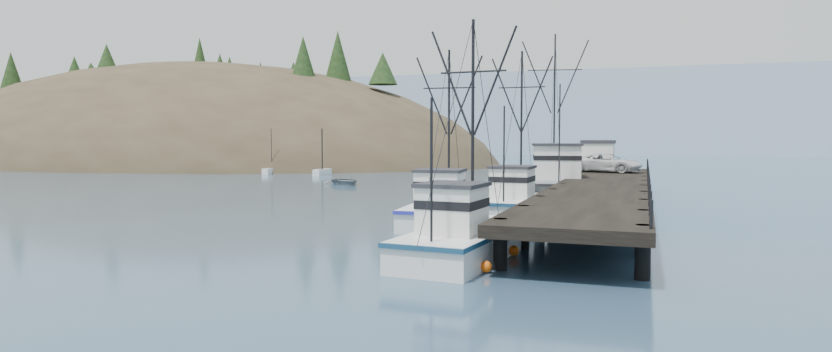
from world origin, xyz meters
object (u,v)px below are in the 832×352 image
at_px(pier, 602,189).
at_px(motorboat, 344,184).
at_px(work_vessel, 554,185).
at_px(trawler_far, 517,203).
at_px(trawler_mid, 445,210).
at_px(pickup_truck, 607,163).
at_px(trawler_near, 465,239).
at_px(pier_shed, 598,155).

xyz_separation_m(pier, motorboat, (-27.74, 18.29, -1.69)).
relative_size(work_vessel, motorboat, 3.28).
distance_m(trawler_far, work_vessel, 11.25).
xyz_separation_m(pier, trawler_mid, (-8.49, -7.90, -0.87)).
bearing_deg(work_vessel, pier, -64.07).
bearing_deg(trawler_mid, work_vessel, 75.90).
distance_m(trawler_mid, pickup_truck, 24.11).
relative_size(trawler_near, motorboat, 2.03).
bearing_deg(trawler_mid, pier, 42.96).
xyz_separation_m(trawler_mid, trawler_far, (3.26, 5.51, 0.00)).
distance_m(trawler_mid, motorboat, 32.52).
xyz_separation_m(trawler_far, work_vessel, (0.94, 11.21, 0.41)).
xyz_separation_m(trawler_near, trawler_far, (-0.69, 15.73, 0.00)).
bearing_deg(work_vessel, pier_shed, 73.12).
bearing_deg(trawler_mid, trawler_far, 59.40).
distance_m(pier, pickup_truck, 14.82).
height_order(trawler_mid, trawler_far, trawler_far).
bearing_deg(pier, pickup_truck, 91.97).
height_order(pier, motorboat, pier).
xyz_separation_m(trawler_far, motorboat, (-22.51, 20.68, -0.82)).
height_order(pier_shed, pickup_truck, pier_shed).
distance_m(trawler_near, motorboat, 43.18).
bearing_deg(trawler_mid, trawler_near, -68.85).
height_order(trawler_mid, pier_shed, trawler_mid).
xyz_separation_m(pickup_truck, motorboat, (-27.23, 3.52, -2.83)).
bearing_deg(motorboat, work_vessel, -68.00).
xyz_separation_m(work_vessel, pier_shed, (2.79, 9.18, 2.19)).
bearing_deg(trawler_mid, pier_shed, 74.91).
height_order(work_vessel, pickup_truck, work_vessel).
bearing_deg(trawler_near, motorboat, 122.52).
xyz_separation_m(pier, work_vessel, (-4.29, 8.82, -0.46)).
relative_size(trawler_near, work_vessel, 0.62).
bearing_deg(pier_shed, trawler_far, -100.36).
height_order(trawler_near, work_vessel, work_vessel).
xyz_separation_m(pier, trawler_near, (-4.53, -18.12, -0.87)).
relative_size(pier, work_vessel, 2.59).
bearing_deg(work_vessel, motorboat, 158.01).
bearing_deg(pickup_truck, motorboat, 98.16).
bearing_deg(trawler_near, pier_shed, 85.20).
bearing_deg(work_vessel, pickup_truck, 57.59).
bearing_deg(pickup_truck, trawler_mid, 176.14).
relative_size(trawler_near, trawler_far, 0.94).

